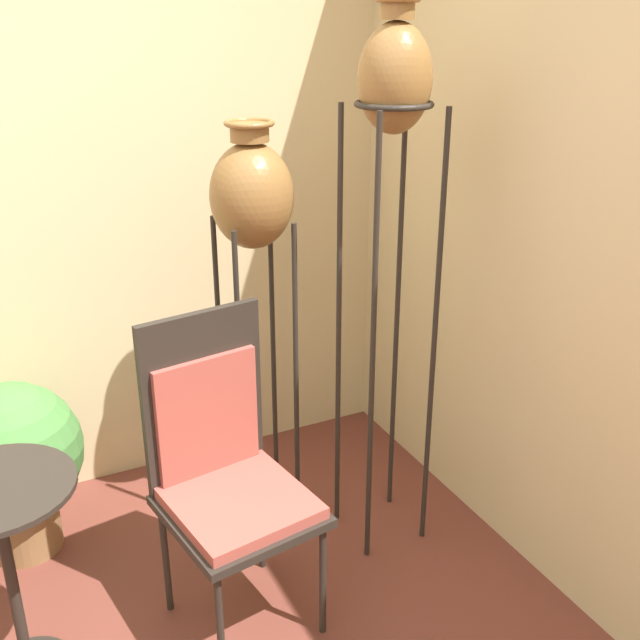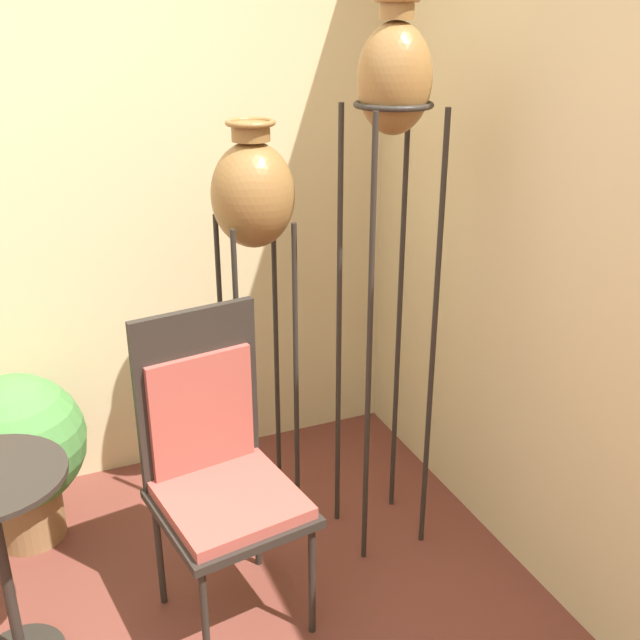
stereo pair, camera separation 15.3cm
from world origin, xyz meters
TOP-DOWN VIEW (x-y plane):
  - vase_stand_tall at (1.26, 0.81)m, footprint 0.28×0.28m
  - vase_stand_medium at (0.86, 1.10)m, footprint 0.30×0.30m
  - chair at (0.56, 0.66)m, footprint 0.52×0.54m
  - side_table at (-0.13, 0.66)m, footprint 0.46×0.46m
  - potted_plant at (-0.06, 1.31)m, footprint 0.53×0.53m

SIDE VIEW (x-z plane):
  - potted_plant at x=-0.06m, z-range 0.05..0.76m
  - side_table at x=-0.13m, z-range 0.16..0.88m
  - chair at x=0.56m, z-range 0.05..1.14m
  - vase_stand_medium at x=0.86m, z-range 0.52..2.15m
  - vase_stand_tall at x=1.26m, z-range 0.67..2.69m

